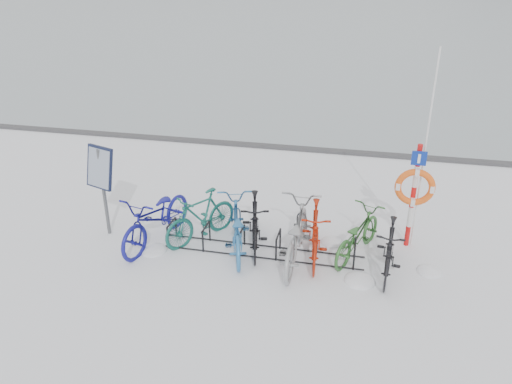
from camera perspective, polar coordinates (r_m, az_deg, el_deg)
name	(u,v)px	position (r m, az deg, el deg)	size (l,w,h in m)	color
ground	(260,252)	(9.77, 0.43, -6.88)	(900.00, 900.00, 0.00)	white
quay_edge	(301,149)	(15.02, 5.22, 4.94)	(400.00, 0.25, 0.10)	#3F3F42
bike_rack	(260,244)	(9.68, 0.44, -5.97)	(4.00, 0.48, 0.46)	black
info_board	(100,173)	(10.26, -17.35, 2.12)	(0.68, 0.43, 1.90)	#595B5E
lifebuoy_station	(415,187)	(9.82, 17.71, 0.54)	(0.74, 0.22, 3.85)	red
bike_0	(157,216)	(10.05, -11.27, -2.69)	(0.76, 2.18, 1.14)	navy
bike_1	(201,215)	(10.04, -6.34, -2.65)	(0.50, 1.76, 1.06)	#165C52
bike_2	(236,225)	(9.62, -2.30, -3.83)	(0.70, 2.01, 1.05)	teal
bike_3	(255,222)	(9.68, -0.14, -3.45)	(0.52, 1.83, 1.10)	black
bike_4	(296,232)	(9.29, 4.56, -4.64)	(0.77, 2.20, 1.15)	gray
bike_5	(315,231)	(9.42, 6.77, -4.49)	(0.52, 1.83, 1.10)	#AF200A
bike_6	(357,233)	(9.67, 11.51, -4.57)	(0.62, 1.79, 0.94)	#2E652B
bike_7	(390,248)	(9.23, 15.03, -6.19)	(0.48, 1.69, 1.02)	black
snow_drifts	(291,258)	(9.62, 4.02, -7.51)	(6.35, 1.75, 0.20)	white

